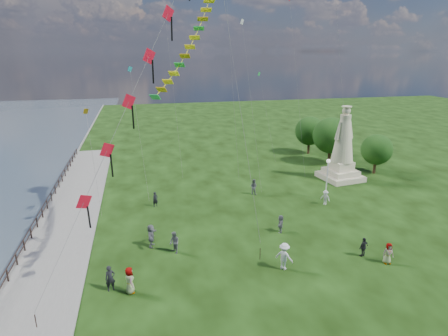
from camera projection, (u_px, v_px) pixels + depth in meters
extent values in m
cube|color=slate|center=(30.00, 242.00, 29.87)|extent=(0.30, 160.00, 0.60)
cube|color=slate|center=(58.00, 248.00, 28.48)|extent=(5.00, 60.00, 0.10)
cylinder|color=black|center=(8.00, 276.00, 24.13)|extent=(0.11, 0.11, 1.00)
cylinder|color=black|center=(16.00, 260.00, 25.99)|extent=(0.11, 0.11, 1.00)
cylinder|color=black|center=(24.00, 246.00, 27.85)|extent=(0.11, 0.11, 1.00)
cylinder|color=black|center=(31.00, 234.00, 29.71)|extent=(0.11, 0.11, 1.00)
cylinder|color=black|center=(37.00, 223.00, 31.57)|extent=(0.11, 0.11, 1.00)
cylinder|color=black|center=(42.00, 213.00, 33.43)|extent=(0.11, 0.11, 1.00)
cylinder|color=black|center=(47.00, 205.00, 35.29)|extent=(0.11, 0.11, 1.00)
cylinder|color=black|center=(51.00, 197.00, 37.15)|extent=(0.11, 0.11, 1.00)
cylinder|color=black|center=(55.00, 190.00, 39.01)|extent=(0.11, 0.11, 1.00)
cylinder|color=black|center=(59.00, 184.00, 40.86)|extent=(0.11, 0.11, 1.00)
cylinder|color=black|center=(62.00, 178.00, 42.72)|extent=(0.11, 0.11, 1.00)
cylinder|color=black|center=(65.00, 173.00, 44.58)|extent=(0.11, 0.11, 1.00)
cylinder|color=black|center=(68.00, 168.00, 46.44)|extent=(0.11, 0.11, 1.00)
cylinder|color=black|center=(70.00, 164.00, 48.30)|extent=(0.11, 0.11, 1.00)
cylinder|color=black|center=(73.00, 159.00, 50.16)|extent=(0.11, 0.11, 1.00)
cylinder|color=black|center=(75.00, 156.00, 52.02)|extent=(0.11, 0.11, 1.00)
cylinder|color=black|center=(77.00, 152.00, 53.88)|extent=(0.11, 0.11, 1.00)
cube|color=black|center=(30.00, 228.00, 29.57)|extent=(0.06, 52.00, 0.06)
cube|color=black|center=(31.00, 233.00, 29.69)|extent=(0.06, 52.00, 0.06)
cube|color=#BBB28D|center=(340.00, 176.00, 43.92)|extent=(4.75, 4.75, 0.60)
cube|color=#BBB28D|center=(340.00, 172.00, 43.74)|extent=(3.62, 3.62, 0.60)
cube|color=#BBB28D|center=(341.00, 165.00, 43.50)|extent=(2.49, 2.49, 1.00)
cylinder|color=#BBB28D|center=(346.00, 116.00, 41.80)|extent=(1.36, 1.36, 0.40)
sphere|color=#BBB28D|center=(346.00, 111.00, 41.62)|extent=(0.92, 0.92, 0.92)
cylinder|color=#BBB28D|center=(347.00, 107.00, 41.47)|extent=(1.10, 1.10, 0.10)
cylinder|color=silver|center=(327.00, 181.00, 37.54)|extent=(0.12, 0.12, 3.88)
sphere|color=white|center=(328.00, 161.00, 36.92)|extent=(0.39, 0.39, 0.39)
cylinder|color=#382314|center=(329.00, 155.00, 49.70)|extent=(0.36, 0.36, 2.37)
sphere|color=#103D11|center=(331.00, 135.00, 48.91)|extent=(4.73, 4.73, 4.73)
cylinder|color=#382314|center=(375.00, 166.00, 45.80)|extent=(0.36, 0.36, 1.86)
sphere|color=#103D11|center=(377.00, 149.00, 45.17)|extent=(3.72, 3.72, 3.72)
cylinder|color=#382314|center=(309.00, 147.00, 54.66)|extent=(0.36, 0.36, 2.09)
sphere|color=#103D11|center=(310.00, 131.00, 53.96)|extent=(4.18, 4.18, 4.18)
imported|color=black|center=(110.00, 278.00, 23.26)|extent=(0.70, 0.56, 1.69)
imported|color=#595960|center=(174.00, 243.00, 27.62)|extent=(0.79, 0.95, 1.68)
imported|color=silver|center=(284.00, 256.00, 25.54)|extent=(1.34, 1.35, 1.94)
imported|color=black|center=(364.00, 247.00, 27.20)|extent=(0.97, 0.72, 1.49)
imported|color=#595960|center=(388.00, 253.00, 26.27)|extent=(0.82, 0.57, 1.56)
imported|color=#595960|center=(151.00, 236.00, 28.52)|extent=(1.11, 1.81, 1.82)
imported|color=black|center=(155.00, 199.00, 35.99)|extent=(0.62, 0.51, 1.47)
imported|color=#595960|center=(254.00, 187.00, 39.08)|extent=(0.94, 0.89, 1.65)
imported|color=silver|center=(325.00, 197.00, 36.46)|extent=(0.94, 1.05, 1.46)
imported|color=#595960|center=(130.00, 280.00, 23.02)|extent=(0.71, 0.95, 1.75)
imported|color=#595960|center=(281.00, 224.00, 30.90)|extent=(1.10, 1.51, 1.49)
cylinder|color=black|center=(36.00, 322.00, 20.10)|extent=(0.06, 0.06, 0.90)
cube|color=red|center=(84.00, 202.00, 21.35)|extent=(0.87, 0.64, 1.03)
cube|color=black|center=(89.00, 217.00, 21.58)|extent=(0.10, 0.28, 1.48)
cube|color=red|center=(107.00, 150.00, 22.08)|extent=(0.87, 0.64, 1.03)
cube|color=black|center=(112.00, 166.00, 22.31)|extent=(0.10, 0.28, 1.48)
cube|color=red|center=(129.00, 102.00, 22.81)|extent=(0.87, 0.64, 1.03)
cube|color=black|center=(133.00, 117.00, 23.04)|extent=(0.10, 0.28, 1.48)
cube|color=red|center=(149.00, 56.00, 23.53)|extent=(0.87, 0.64, 1.03)
cube|color=black|center=(153.00, 72.00, 23.76)|extent=(0.10, 0.28, 1.48)
cube|color=red|center=(168.00, 13.00, 24.26)|extent=(0.87, 0.64, 1.03)
cube|color=black|center=(172.00, 29.00, 24.49)|extent=(0.10, 0.28, 1.48)
cylinder|color=black|center=(260.00, 254.00, 26.86)|extent=(0.06, 0.06, 0.90)
cube|color=yellow|center=(209.00, 1.00, 22.62)|extent=(0.71, 0.64, 0.18)
cube|color=yellow|center=(206.00, 10.00, 22.30)|extent=(0.71, 0.66, 0.19)
cube|color=orange|center=(203.00, 19.00, 21.96)|extent=(0.70, 0.67, 0.20)
cube|color=green|center=(199.00, 28.00, 21.63)|extent=(0.70, 0.68, 0.22)
cube|color=yellow|center=(195.00, 38.00, 21.28)|extent=(0.69, 0.69, 0.23)
cube|color=yellow|center=(190.00, 47.00, 20.93)|extent=(0.68, 0.69, 0.24)
cube|color=orange|center=(185.00, 56.00, 20.57)|extent=(0.67, 0.69, 0.26)
cube|color=green|center=(180.00, 65.00, 20.21)|extent=(0.66, 0.69, 0.27)
cube|color=yellow|center=(174.00, 73.00, 19.83)|extent=(0.65, 0.68, 0.28)
cube|color=yellow|center=(168.00, 82.00, 19.45)|extent=(0.63, 0.68, 0.29)
cube|color=orange|center=(162.00, 90.00, 19.06)|extent=(0.61, 0.67, 0.30)
cube|color=green|center=(155.00, 97.00, 18.67)|extent=(0.60, 0.66, 0.31)
cube|color=teal|center=(130.00, 69.00, 37.93)|extent=(0.51, 0.39, 0.57)
cylinder|color=#595959|center=(140.00, 135.00, 37.59)|extent=(1.02, 5.02, 12.59)
cube|color=silver|center=(242.00, 22.00, 39.06)|extent=(0.51, 0.39, 0.57)
cylinder|color=#595959|center=(252.00, 108.00, 39.41)|extent=(1.02, 5.02, 17.26)
cylinder|color=#595959|center=(297.00, 89.00, 43.72)|extent=(1.02, 5.02, 20.14)
cylinder|color=#595959|center=(173.00, 87.00, 43.25)|extent=(1.02, 5.02, 20.64)
cube|color=green|center=(259.00, 74.00, 51.67)|extent=(0.51, 0.39, 0.57)
cylinder|color=#595959|center=(267.00, 117.00, 51.15)|extent=(1.02, 5.02, 11.34)
cube|color=orange|center=(86.00, 111.00, 35.72)|extent=(0.51, 0.39, 0.57)
cylinder|color=#595959|center=(94.00, 162.00, 34.82)|extent=(1.02, 5.01, 8.84)
cylinder|color=#595959|center=(230.00, 51.00, 41.48)|extent=(1.02, 5.02, 28.76)
cylinder|color=#595959|center=(342.00, 88.00, 43.06)|extent=(1.02, 5.02, 20.46)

